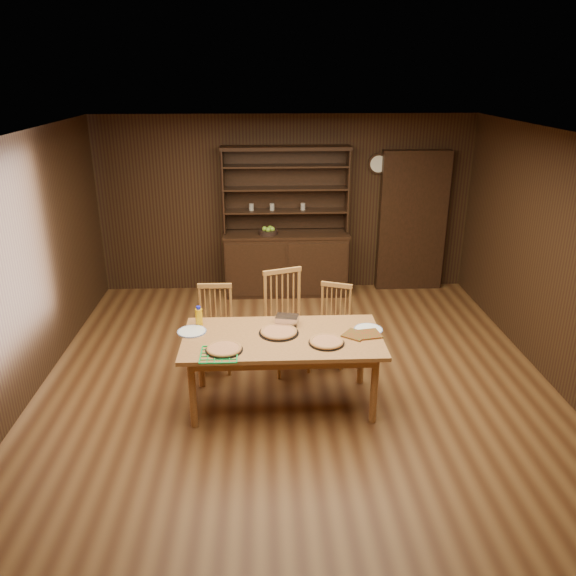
{
  "coord_description": "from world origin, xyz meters",
  "views": [
    {
      "loc": [
        -0.33,
        -5.2,
        3.17
      ],
      "look_at": [
        -0.08,
        0.4,
        0.98
      ],
      "focal_mm": 35.0,
      "sensor_mm": 36.0,
      "label": 1
    }
  ],
  "objects_px": {
    "dining_table": "(282,344)",
    "juice_bottle": "(199,317)",
    "chair_center": "(286,317)",
    "chair_right": "(334,322)",
    "china_hutch": "(286,255)",
    "chair_left": "(216,325)"
  },
  "relations": [
    {
      "from": "dining_table",
      "to": "chair_right",
      "type": "xyz_separation_m",
      "value": [
        0.62,
        0.88,
        -0.18
      ]
    },
    {
      "from": "china_hutch",
      "to": "chair_center",
      "type": "bearing_deg",
      "value": -92.43
    },
    {
      "from": "dining_table",
      "to": "chair_left",
      "type": "height_order",
      "value": "chair_left"
    },
    {
      "from": "chair_right",
      "to": "chair_center",
      "type": "bearing_deg",
      "value": -148.37
    },
    {
      "from": "dining_table",
      "to": "chair_left",
      "type": "relative_size",
      "value": 1.99
    },
    {
      "from": "chair_center",
      "to": "china_hutch",
      "type": "bearing_deg",
      "value": 68.5
    },
    {
      "from": "china_hutch",
      "to": "chair_left",
      "type": "height_order",
      "value": "china_hutch"
    },
    {
      "from": "chair_right",
      "to": "juice_bottle",
      "type": "height_order",
      "value": "juice_bottle"
    },
    {
      "from": "dining_table",
      "to": "juice_bottle",
      "type": "height_order",
      "value": "juice_bottle"
    },
    {
      "from": "chair_right",
      "to": "juice_bottle",
      "type": "distance_m",
      "value": 1.6
    },
    {
      "from": "china_hutch",
      "to": "juice_bottle",
      "type": "height_order",
      "value": "china_hutch"
    },
    {
      "from": "dining_table",
      "to": "chair_center",
      "type": "relative_size",
      "value": 1.7
    },
    {
      "from": "chair_center",
      "to": "chair_left",
      "type": "bearing_deg",
      "value": 159.56
    },
    {
      "from": "dining_table",
      "to": "chair_center",
      "type": "bearing_deg",
      "value": 85.33
    },
    {
      "from": "chair_center",
      "to": "chair_right",
      "type": "relative_size",
      "value": 1.22
    },
    {
      "from": "chair_right",
      "to": "juice_bottle",
      "type": "bearing_deg",
      "value": -137.05
    },
    {
      "from": "china_hutch",
      "to": "chair_left",
      "type": "distance_m",
      "value": 2.42
    },
    {
      "from": "dining_table",
      "to": "chair_right",
      "type": "bearing_deg",
      "value": 55.13
    },
    {
      "from": "china_hutch",
      "to": "juice_bottle",
      "type": "distance_m",
      "value": 2.93
    },
    {
      "from": "china_hutch",
      "to": "chair_right",
      "type": "height_order",
      "value": "china_hutch"
    },
    {
      "from": "chair_left",
      "to": "juice_bottle",
      "type": "height_order",
      "value": "chair_left"
    },
    {
      "from": "china_hutch",
      "to": "chair_left",
      "type": "relative_size",
      "value": 2.23
    }
  ]
}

